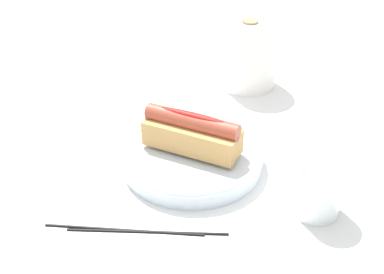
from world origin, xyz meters
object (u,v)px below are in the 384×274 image
(hotdog_front, at_px, (192,133))
(chopstick_near, at_px, (148,231))
(chopstick_far, at_px, (124,229))
(paper_towel_roll, at_px, (248,54))
(serving_bowl, at_px, (192,156))
(water_glass, at_px, (318,188))

(hotdog_front, bearing_deg, chopstick_near, -83.01)
(chopstick_near, bearing_deg, chopstick_far, 175.64)
(paper_towel_roll, xyz_separation_m, chopstick_near, (0.05, -0.45, -0.06))
(hotdog_front, relative_size, paper_towel_roll, 1.14)
(serving_bowl, bearing_deg, water_glass, -2.86)
(serving_bowl, height_order, paper_towel_roll, paper_towel_roll)
(water_glass, bearing_deg, chopstick_near, -140.44)
(hotdog_front, xyz_separation_m, paper_towel_roll, (-0.03, 0.29, 0.00))
(water_glass, relative_size, chopstick_far, 0.41)
(paper_towel_roll, relative_size, chopstick_near, 0.61)
(chopstick_far, bearing_deg, serving_bowl, 63.43)
(water_glass, height_order, chopstick_far, water_glass)
(water_glass, xyz_separation_m, chopstick_far, (-0.22, -0.16, -0.04))
(water_glass, relative_size, paper_towel_roll, 0.67)
(serving_bowl, bearing_deg, hotdog_front, 165.96)
(paper_towel_roll, height_order, chopstick_near, paper_towel_roll)
(serving_bowl, relative_size, chopstick_near, 1.02)
(serving_bowl, xyz_separation_m, chopstick_far, (-0.01, -0.18, -0.02))
(water_glass, bearing_deg, hotdog_front, 177.14)
(hotdog_front, distance_m, paper_towel_roll, 0.29)
(hotdog_front, xyz_separation_m, water_glass, (0.21, -0.01, -0.02))
(water_glass, height_order, paper_towel_roll, paper_towel_roll)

